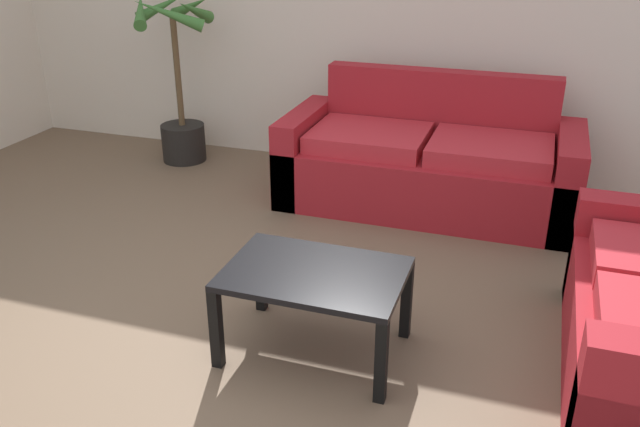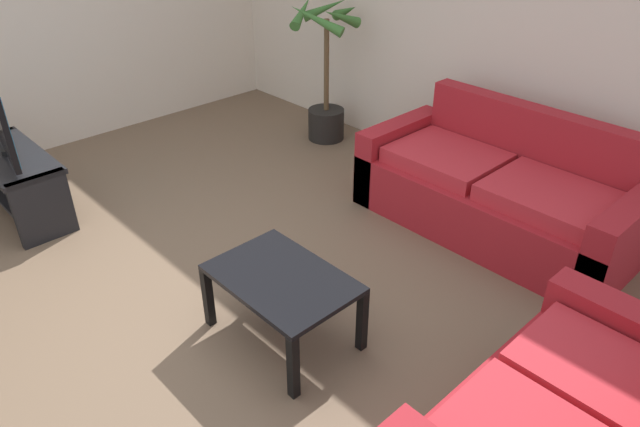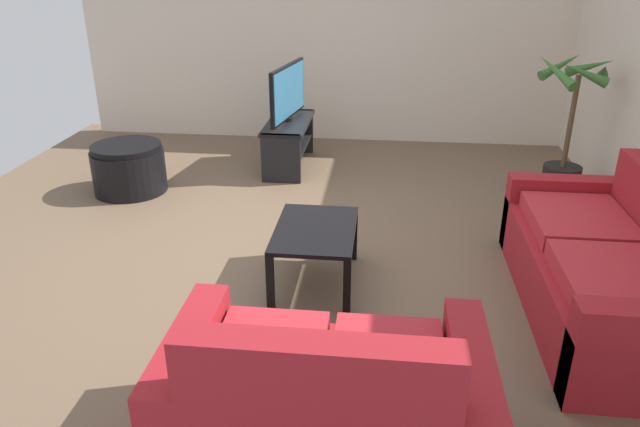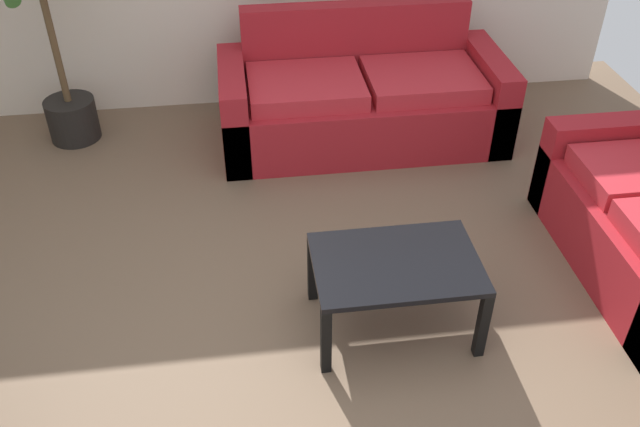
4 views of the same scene
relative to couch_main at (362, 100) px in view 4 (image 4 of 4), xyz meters
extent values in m
plane|color=brown|center=(-0.85, -2.28, -0.30)|extent=(6.60, 6.60, 0.00)
cube|color=maroon|center=(0.00, -0.03, -0.09)|extent=(2.04, 0.90, 0.42)
cube|color=maroon|center=(0.00, 0.34, 0.36)|extent=(1.68, 0.16, 0.48)
cube|color=maroon|center=(-0.93, -0.03, 0.01)|extent=(0.18, 0.90, 0.62)
cube|color=maroon|center=(0.93, -0.03, 0.01)|extent=(0.18, 0.90, 0.62)
cube|color=#B8272F|center=(-0.42, -0.08, 0.18)|extent=(0.80, 0.66, 0.12)
cube|color=#B8272F|center=(0.42, -0.08, 0.18)|extent=(0.80, 0.66, 0.12)
cube|color=maroon|center=(1.40, -1.05, 0.01)|extent=(0.90, 0.18, 0.62)
cube|color=#B8272F|center=(1.35, -1.42, 0.18)|extent=(0.66, 0.52, 0.12)
cube|color=black|center=(-0.19, -1.94, 0.12)|extent=(0.82, 0.57, 0.03)
cube|color=black|center=(-0.58, -2.20, -0.10)|extent=(0.05, 0.05, 0.41)
cube|color=black|center=(0.20, -2.20, -0.10)|extent=(0.05, 0.05, 0.41)
cube|color=black|center=(-0.58, -1.68, -0.10)|extent=(0.05, 0.05, 0.41)
cube|color=black|center=(0.20, -1.68, -0.10)|extent=(0.05, 0.05, 0.41)
cylinder|color=black|center=(-2.12, 0.27, -0.15)|extent=(0.36, 0.36, 0.31)
cylinder|color=brown|center=(-2.12, 0.27, 0.45)|extent=(0.05, 0.05, 0.88)
camera|label=1|loc=(0.69, -4.46, 1.64)|focal=37.45mm
camera|label=2|loc=(1.84, -3.56, 2.10)|focal=32.46mm
camera|label=3|loc=(3.58, -1.48, 1.93)|focal=33.33mm
camera|label=4|loc=(-0.91, -4.41, 2.35)|focal=38.41mm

